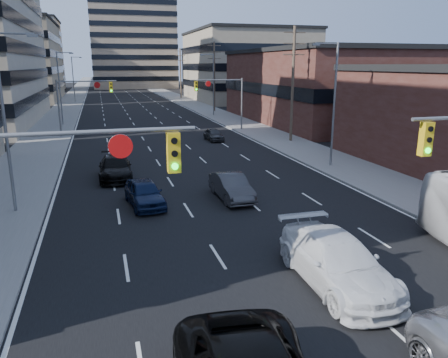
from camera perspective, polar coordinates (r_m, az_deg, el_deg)
road_surface at (r=133.95m, az=-13.56°, el=11.12°), size 18.00×300.00×0.02m
sidewalk_left at (r=133.93m, az=-18.56°, el=10.80°), size 5.00×300.00×0.15m
sidewalk_right at (r=134.95m, az=-8.59°, el=11.41°), size 5.00×300.00×0.15m
office_left_far at (r=105.17m, az=-26.54°, el=13.51°), size 20.00×30.00×16.00m
storefront_right_mid at (r=61.49m, az=13.59°, el=11.54°), size 20.00×30.00×9.00m
office_right_far at (r=96.70m, az=2.89°, el=14.42°), size 22.00×28.00×14.00m
bg_block_left at (r=145.31m, az=-25.44°, el=14.34°), size 24.00×24.00×20.00m
bg_block_right at (r=138.91m, az=-0.01°, el=14.11°), size 22.00×22.00×12.00m
signal_near_left at (r=12.12m, az=-22.32°, el=-1.47°), size 6.59×0.33×6.00m
signal_far_left at (r=48.74m, az=-18.15°, el=10.27°), size 6.09×0.33×6.00m
signal_far_right at (r=50.59m, az=-0.19°, el=11.12°), size 6.09×0.33×6.00m
utility_pole_block at (r=43.61m, az=8.97°, el=12.31°), size 2.20×0.28×11.00m
utility_pole_midblock at (r=71.96m, az=-1.28°, el=13.36°), size 2.20×0.28×11.00m
utility_pole_distant at (r=101.27m, az=-5.70°, el=13.69°), size 2.20×0.28×11.00m
streetlight_left_near at (r=24.13m, az=-26.45°, el=7.44°), size 2.03×0.22×9.00m
streetlight_left_mid at (r=58.82m, az=-20.55°, el=11.45°), size 2.03×0.22×9.00m
streetlight_left_far at (r=93.74m, az=-19.01°, el=12.46°), size 2.03×0.22×9.00m
streetlight_right_near at (r=33.02m, az=13.99°, el=10.09°), size 2.03×0.22×9.00m
streetlight_right_far at (r=65.71m, az=-1.53°, el=12.60°), size 2.03×0.22×9.00m
white_van at (r=15.89m, az=14.52°, el=-10.37°), size 2.48×5.98×1.73m
sedan_blue at (r=24.08m, az=-10.35°, el=-1.81°), size 2.15×4.40×1.44m
sedan_grey_center at (r=24.89m, az=0.97°, el=-1.02°), size 1.65×4.43×1.45m
sedan_black_far at (r=30.28m, az=-14.02°, el=1.45°), size 2.24×5.25×1.51m
sedan_grey_right at (r=44.40m, az=-1.35°, el=5.82°), size 1.60×3.65×1.22m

